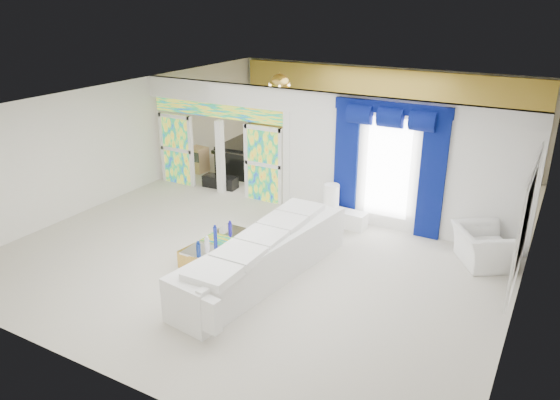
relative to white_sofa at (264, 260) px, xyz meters
The scene contains 22 objects.
floor 2.63m from the white_sofa, 105.26° to the left, with size 12.00×12.00×0.00m, color #B7AF9E.
dividing_wall 3.96m from the white_sofa, 67.33° to the left, with size 5.70×0.18×3.00m, color white.
dividing_header 5.49m from the white_sofa, 135.21° to the left, with size 4.30×0.18×0.55m, color white.
stained_panel_left 6.10m from the white_sofa, 144.72° to the left, with size 0.95×0.04×2.00m, color #994C3F.
stained_panel_right 4.14m from the white_sofa, 121.02° to the left, with size 0.95×0.04×2.00m, color #994C3F.
stained_transom 5.31m from the white_sofa, 135.21° to the left, with size 4.00×0.05×0.35m, color #994C3F.
window_pane 3.77m from the white_sofa, 70.37° to the left, with size 1.00×0.02×2.30m, color white.
blue_drape_left 3.53m from the white_sofa, 86.35° to the left, with size 0.55×0.10×2.80m, color #031448.
blue_drape_right 4.16m from the white_sofa, 56.74° to the left, with size 0.55×0.10×2.80m, color #031448.
blue_pelmet 4.33m from the white_sofa, 70.21° to the left, with size 2.60×0.12×0.25m, color #031448.
wall_mirror 4.66m from the white_sofa, 19.52° to the left, with size 0.04×2.70×1.90m, color white.
gold_curtains 8.51m from the white_sofa, 94.65° to the left, with size 9.70×0.12×2.90m, color gold.
white_sofa is the anchor object (origin of this frame).
coffee_table 1.40m from the white_sofa, 167.47° to the left, with size 0.54×1.63×0.36m, color gold.
console_table 3.07m from the white_sofa, 84.03° to the left, with size 1.16×0.37×0.39m, color white.
table_lamp 3.06m from the white_sofa, 89.64° to the left, with size 0.36×0.36×0.58m, color white.
armchair 4.43m from the white_sofa, 37.41° to the left, with size 1.15×1.01×0.75m, color white.
grand_piano 6.54m from the white_sofa, 124.47° to the left, with size 1.42×1.85×0.94m, color black.
piano_bench 5.31m from the white_sofa, 134.30° to the left, with size 0.99×0.38×0.33m, color black.
tv_console 6.92m from the white_sofa, 137.84° to the left, with size 0.52×0.47×0.76m, color tan.
chandelier 6.99m from the white_sofa, 116.80° to the left, with size 0.60×0.60×0.60m, color gold.
decanters 1.37m from the white_sofa, behind, with size 0.16×1.27×0.27m.
Camera 1 is at (5.31, -10.14, 5.11)m, focal length 33.98 mm.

